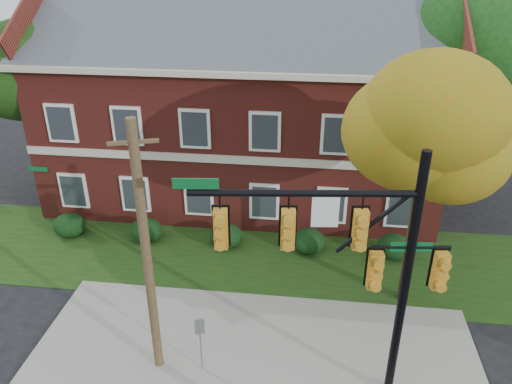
# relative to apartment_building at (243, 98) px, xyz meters

# --- Properties ---
(ground) EXTENTS (120.00, 120.00, 0.00)m
(ground) POSITION_rel_apartment_building_xyz_m (2.00, -11.95, -4.99)
(ground) COLOR black
(ground) RESTS_ON ground
(sidewalk) EXTENTS (14.00, 5.00, 0.08)m
(sidewalk) POSITION_rel_apartment_building_xyz_m (2.00, -10.95, -4.95)
(sidewalk) COLOR gray
(sidewalk) RESTS_ON ground
(grass_strip) EXTENTS (30.00, 6.00, 0.04)m
(grass_strip) POSITION_rel_apartment_building_xyz_m (2.00, -5.95, -4.97)
(grass_strip) COLOR #193811
(grass_strip) RESTS_ON ground
(apartment_building) EXTENTS (18.80, 8.80, 9.74)m
(apartment_building) POSITION_rel_apartment_building_xyz_m (0.00, 0.00, 0.00)
(apartment_building) COLOR maroon
(apartment_building) RESTS_ON ground
(hedge_far_left) EXTENTS (1.40, 1.26, 1.05)m
(hedge_far_left) POSITION_rel_apartment_building_xyz_m (-7.00, -5.25, -4.46)
(hedge_far_left) COLOR black
(hedge_far_left) RESTS_ON ground
(hedge_left) EXTENTS (1.40, 1.26, 1.05)m
(hedge_left) POSITION_rel_apartment_building_xyz_m (-3.50, -5.25, -4.46)
(hedge_left) COLOR black
(hedge_left) RESTS_ON ground
(hedge_center) EXTENTS (1.40, 1.26, 1.05)m
(hedge_center) POSITION_rel_apartment_building_xyz_m (0.00, -5.25, -4.46)
(hedge_center) COLOR black
(hedge_center) RESTS_ON ground
(hedge_right) EXTENTS (1.40, 1.26, 1.05)m
(hedge_right) POSITION_rel_apartment_building_xyz_m (3.50, -5.25, -4.46)
(hedge_right) COLOR black
(hedge_right) RESTS_ON ground
(hedge_far_right) EXTENTS (1.40, 1.26, 1.05)m
(hedge_far_right) POSITION_rel_apartment_building_xyz_m (7.00, -5.25, -4.46)
(hedge_far_right) COLOR black
(hedge_far_right) RESTS_ON ground
(tree_near_right) EXTENTS (4.50, 4.25, 8.58)m
(tree_near_right) POSITION_rel_apartment_building_xyz_m (7.22, -8.09, 1.68)
(tree_near_right) COLOR black
(tree_near_right) RESTS_ON ground
(tree_left_rear) EXTENTS (5.40, 5.10, 8.88)m
(tree_left_rear) POSITION_rel_apartment_building_xyz_m (-9.73, -1.12, 1.69)
(tree_left_rear) COLOR black
(tree_left_rear) RESTS_ON ground
(tree_right_rear) EXTENTS (6.30, 5.95, 10.62)m
(tree_right_rear) POSITION_rel_apartment_building_xyz_m (11.31, 0.86, 3.13)
(tree_right_rear) COLOR black
(tree_right_rear) RESTS_ON ground
(traffic_signal) EXTENTS (6.75, 1.01, 7.56)m
(traffic_signal) POSITION_rel_apartment_building_xyz_m (4.65, -12.54, -0.29)
(traffic_signal) COLOR gray
(traffic_signal) RESTS_ON ground
(utility_pole) EXTENTS (1.20, 0.48, 7.96)m
(utility_pole) POSITION_rel_apartment_building_xyz_m (-0.85, -12.16, -0.95)
(utility_pole) COLOR #473521
(utility_pole) RESTS_ON ground
(sign_post) EXTENTS (0.28, 0.14, 1.99)m
(sign_post) POSITION_rel_apartment_building_xyz_m (0.50, -12.17, -3.63)
(sign_post) COLOR slate
(sign_post) RESTS_ON ground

